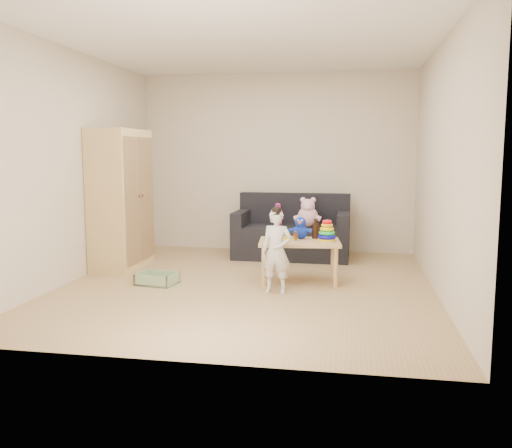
% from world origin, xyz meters
% --- Properties ---
extents(room, '(4.50, 4.50, 4.50)m').
position_xyz_m(room, '(0.00, 0.00, 1.30)').
color(room, tan).
rests_on(room, ground).
extents(wardrobe, '(0.48, 0.97, 1.74)m').
position_xyz_m(wardrobe, '(-1.75, 0.66, 0.87)').
color(wardrobe, '#EECC82').
rests_on(wardrobe, ground).
extents(sofa, '(1.59, 0.81, 0.44)m').
position_xyz_m(sofa, '(0.30, 1.67, 0.22)').
color(sofa, black).
rests_on(sofa, ground).
extents(play_table, '(0.95, 0.66, 0.47)m').
position_xyz_m(play_table, '(0.54, 0.27, 0.24)').
color(play_table, tan).
rests_on(play_table, ground).
extents(storage_bin, '(0.46, 0.37, 0.13)m').
position_xyz_m(storage_bin, '(-1.00, -0.13, 0.06)').
color(storage_bin, '#83A275').
rests_on(storage_bin, ground).
extents(toddler, '(0.33, 0.23, 0.86)m').
position_xyz_m(toddler, '(0.36, -0.26, 0.43)').
color(toddler, silver).
rests_on(toddler, ground).
extents(pink_bear, '(0.34, 0.30, 0.34)m').
position_xyz_m(pink_bear, '(0.52, 1.64, 0.61)').
color(pink_bear, '#FFBBD3').
rests_on(pink_bear, sofa).
extents(doll, '(0.16, 0.11, 0.32)m').
position_xyz_m(doll, '(0.11, 1.60, 0.60)').
color(doll, '#EA2B9D').
rests_on(doll, sofa).
extents(ring_stacker, '(0.21, 0.21, 0.23)m').
position_xyz_m(ring_stacker, '(0.85, 0.32, 0.56)').
color(ring_stacker, yellow).
rests_on(ring_stacker, play_table).
extents(brown_bottle, '(0.08, 0.08, 0.23)m').
position_xyz_m(brown_bottle, '(0.71, 0.46, 0.57)').
color(brown_bottle, black).
rests_on(brown_bottle, play_table).
extents(blue_plush, '(0.24, 0.20, 0.26)m').
position_xyz_m(blue_plush, '(0.54, 0.40, 0.60)').
color(blue_plush, '#1634CA').
rests_on(blue_plush, play_table).
extents(wooden_figure, '(0.05, 0.04, 0.11)m').
position_xyz_m(wooden_figure, '(0.50, 0.26, 0.53)').
color(wooden_figure, brown).
rests_on(wooden_figure, play_table).
extents(yellow_book, '(0.20, 0.20, 0.01)m').
position_xyz_m(yellow_book, '(0.43, 0.41, 0.48)').
color(yellow_book, yellow).
rests_on(yellow_book, play_table).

